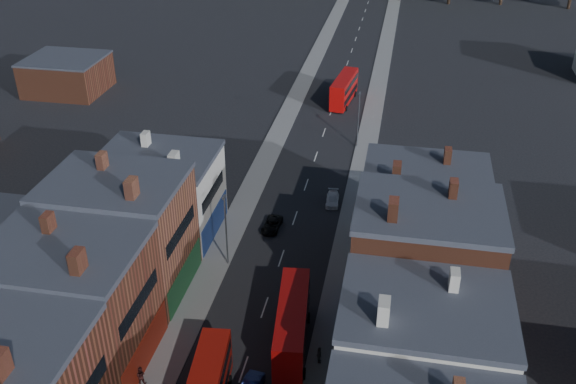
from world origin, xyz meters
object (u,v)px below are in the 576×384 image
at_px(bus_1, 292,326).
at_px(bus_2, 344,89).
at_px(car_3, 332,199).
at_px(car_2, 272,225).
at_px(ped_3, 319,355).
at_px(ped_1, 141,376).

relative_size(bus_1, bus_2, 1.05).
bearing_deg(car_3, bus_1, -94.65).
bearing_deg(bus_1, car_2, 101.16).
height_order(bus_2, ped_3, bus_2).
distance_m(bus_2, ped_1, 63.87).
relative_size(bus_1, car_3, 2.93).
relative_size(bus_2, car_2, 2.67).
height_order(bus_1, ped_3, bus_1).
xyz_separation_m(car_2, ped_1, (-5.55, -24.45, 0.41)).
distance_m(bus_2, ped_3, 58.38).
xyz_separation_m(car_2, ped_3, (8.20, -19.44, 0.38)).
bearing_deg(car_2, ped_3, -63.99).
bearing_deg(ped_3, bus_1, 52.69).
relative_size(car_2, ped_3, 2.43).
distance_m(car_3, ped_3, 26.37).
xyz_separation_m(bus_1, ped_3, (2.56, -1.37, -1.56)).
height_order(car_3, ped_3, ped_3).
height_order(car_2, ped_3, ped_3).
relative_size(ped_1, ped_3, 1.04).
relative_size(bus_1, ped_1, 6.53).
bearing_deg(car_3, bus_2, 90.14).
bearing_deg(bus_2, car_2, -88.60).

